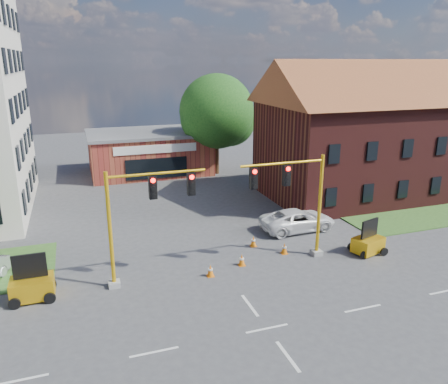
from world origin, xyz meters
The scene contains 15 objects.
ground centered at (0.00, 0.00, 0.00)m, with size 120.00×120.00×0.00m, color #3E3E40.
grass_verge_ne centered at (18.00, 9.00, 0.04)m, with size 14.00×4.00×0.08m, color #2E521E.
lane_markings centered at (0.00, -3.00, 0.01)m, with size 60.00×36.00×0.01m, color silver, non-canonical shape.
brick_shop centered at (0.00, 29.98, 2.16)m, with size 12.40×8.40×4.30m.
townhouse_row centered at (18.00, 16.00, 5.93)m, with size 21.00×11.00×11.50m.
tree_large centered at (6.88, 27.08, 6.15)m, with size 7.87×7.49×10.17m.
signal_mast_west centered at (-4.36, 6.00, 3.92)m, with size 5.30×0.60×6.20m.
signal_mast_east centered at (4.36, 6.00, 3.92)m, with size 5.30×0.60×6.20m.
trailer_west centered at (-9.90, 6.06, 0.72)m, with size 2.02×1.34×2.29m.
trailer_east centered at (9.10, 5.23, 0.65)m, with size 2.10×1.69×2.08m.
cone_a centered at (-0.92, 5.47, 0.34)m, with size 0.40×0.40×0.70m.
cone_b centered at (1.19, 6.15, 0.34)m, with size 0.40×0.40×0.70m.
cone_c centered at (4.23, 6.81, 0.34)m, with size 0.40×0.40×0.70m.
cone_d centered at (2.86, 8.43, 0.34)m, with size 0.40×0.40×0.70m.
pickup_white centered at (6.86, 10.05, 0.73)m, with size 2.43×5.27×1.46m, color white.
Camera 1 is at (-7.22, -15.15, 11.32)m, focal length 35.00 mm.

